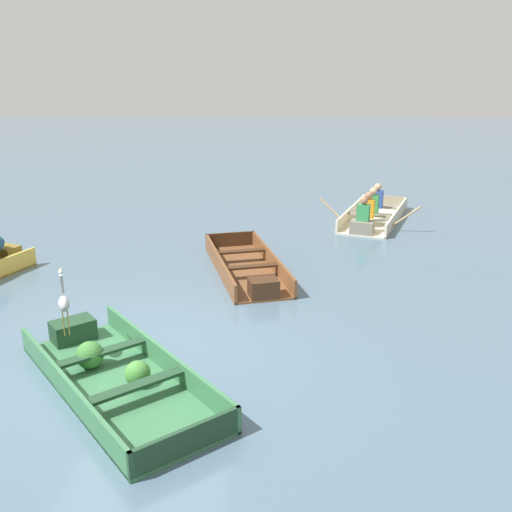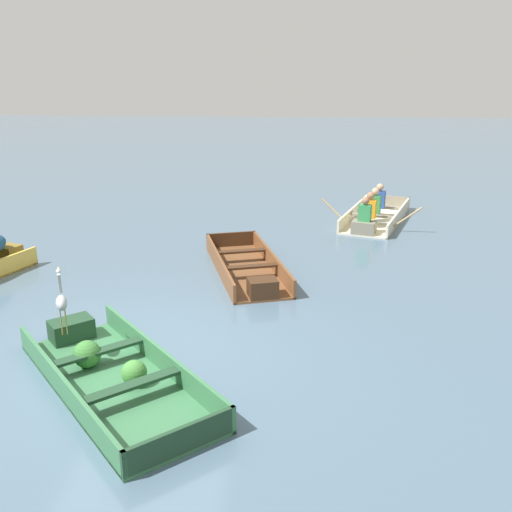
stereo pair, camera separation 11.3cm
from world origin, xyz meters
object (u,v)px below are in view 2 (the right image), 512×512
at_px(dinghy_green_foreground, 109,371).
at_px(rowboat_cream_with_crew, 374,214).
at_px(heron_on_dinghy, 61,300).
at_px(skiff_wooden_brown_mid_moored, 247,268).

distance_m(dinghy_green_foreground, rowboat_cream_with_crew, 8.88).
height_order(dinghy_green_foreground, heron_on_dinghy, heron_on_dinghy).
height_order(dinghy_green_foreground, rowboat_cream_with_crew, rowboat_cream_with_crew).
xyz_separation_m(skiff_wooden_brown_mid_moored, heron_on_dinghy, (-2.09, -3.47, 0.74)).
distance_m(dinghy_green_foreground, heron_on_dinghy, 1.10).
bearing_deg(heron_on_dinghy, dinghy_green_foreground, -32.30).
bearing_deg(rowboat_cream_with_crew, heron_on_dinghy, -123.94).
xyz_separation_m(skiff_wooden_brown_mid_moored, rowboat_cream_with_crew, (2.85, 3.88, 0.10)).
height_order(dinghy_green_foreground, skiff_wooden_brown_mid_moored, dinghy_green_foreground).
height_order(rowboat_cream_with_crew, heron_on_dinghy, heron_on_dinghy).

